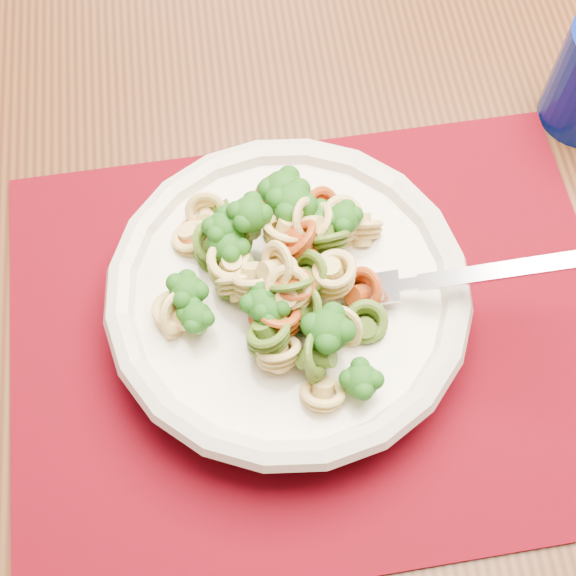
# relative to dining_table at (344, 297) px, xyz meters

# --- Properties ---
(dining_table) EXTENTS (1.67, 1.29, 0.77)m
(dining_table) POSITION_rel_dining_table_xyz_m (0.00, 0.00, 0.00)
(dining_table) COLOR #583318
(dining_table) RESTS_ON ground
(placemat) EXTENTS (0.48, 0.42, 0.00)m
(placemat) POSITION_rel_dining_table_xyz_m (-0.02, -0.08, 0.10)
(placemat) COLOR #640410
(placemat) RESTS_ON dining_table
(pasta_bowl) EXTENTS (0.24, 0.24, 0.05)m
(pasta_bowl) POSITION_rel_dining_table_xyz_m (-0.04, -0.07, 0.13)
(pasta_bowl) COLOR silver
(pasta_bowl) RESTS_ON placemat
(pasta_broccoli_heap) EXTENTS (0.20, 0.20, 0.06)m
(pasta_broccoli_heap) POSITION_rel_dining_table_xyz_m (-0.04, -0.07, 0.15)
(pasta_broccoli_heap) COLOR #EECE75
(pasta_broccoli_heap) RESTS_ON pasta_bowl
(fork) EXTENTS (0.18, 0.04, 0.08)m
(fork) POSITION_rel_dining_table_xyz_m (0.02, -0.06, 0.15)
(fork) COLOR silver
(fork) RESTS_ON pasta_bowl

